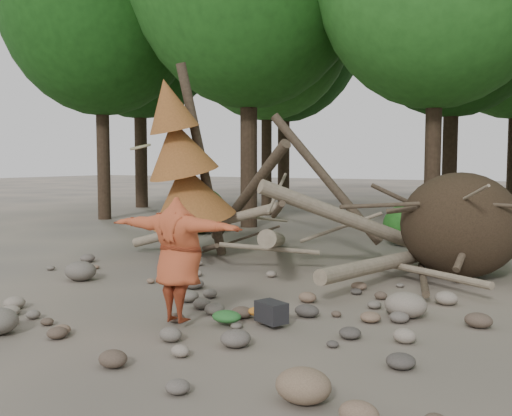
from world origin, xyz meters
The scene contains 12 objects.
ground centered at (0.00, 0.00, 0.00)m, with size 120.00×120.00×0.00m, color #514C44.
deadfall_pile centered at (2.02, 4.24, 0.95)m, with size 8.55×5.24×3.30m.
dead_conifer centered at (-3.12, 3.37, 2.11)m, with size 2.06×2.16×4.35m.
bush_left centered at (-5.50, 7.20, 0.72)m, with size 1.80×1.80×1.44m, color #1B5216.
bush_mid centered at (0.80, 7.80, 0.56)m, with size 1.40×1.40×1.12m, color #25691E.
frisbee_thrower centered at (-0.03, -0.87, 0.90)m, with size 2.09×0.78×2.37m.
backpack centered at (1.03, -0.26, 0.14)m, with size 0.41×0.27×0.27m, color black.
cloth_green centered at (0.50, -0.52, 0.08)m, with size 0.41×0.34×0.15m, color #29682B.
cloth_orange centered at (0.73, -0.04, 0.06)m, with size 0.34×0.28×0.12m, color #BF6D20.
boulder_front_right centered at (2.39, -2.21, 0.16)m, with size 0.52×0.47×0.31m, color #7C644D.
boulder_mid_right centered at (2.46, 1.06, 0.18)m, with size 0.59×0.53×0.35m, color gray.
boulder_mid_left centered at (-3.39, 0.59, 0.18)m, with size 0.59×0.53×0.36m, color #665F56.
Camera 1 is at (4.49, -6.79, 2.19)m, focal length 40.00 mm.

